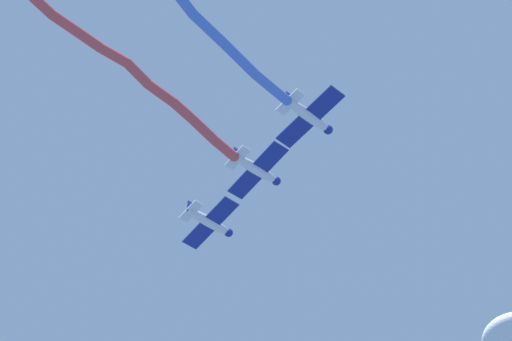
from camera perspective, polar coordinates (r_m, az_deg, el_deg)
airplane_lead at (r=65.30m, az=3.68°, el=3.75°), size 6.48×5.05×1.64m
airplane_left_wing at (r=68.68m, az=0.07°, el=0.07°), size 6.56×5.07×1.64m
smoke_trail_left_wing at (r=66.74m, az=-8.21°, el=6.43°), size 9.66×18.79×5.10m
airplane_right_wing at (r=72.12m, az=-3.19°, el=-3.57°), size 6.55×5.07×1.64m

